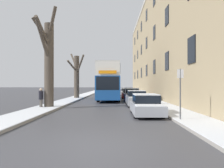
{
  "coord_description": "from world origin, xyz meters",
  "views": [
    {
      "loc": [
        0.67,
        -6.83,
        1.89
      ],
      "look_at": [
        0.38,
        14.86,
        1.98
      ],
      "focal_mm": 35.0,
      "sensor_mm": 36.0,
      "label": 1
    }
  ],
  "objects_px": {
    "parked_car_1": "(136,99)",
    "pedestrian_left_sidewalk": "(41,98)",
    "double_decker_bus": "(109,80)",
    "parked_car_0": "(146,105)",
    "parked_car_2": "(132,95)",
    "street_sign_post": "(180,92)",
    "bare_tree_left_0": "(48,61)",
    "parked_car_3": "(128,94)",
    "oncoming_van": "(105,88)",
    "bare_tree_left_1": "(76,75)",
    "parked_car_4": "(126,92)"
  },
  "relations": [
    {
      "from": "parked_car_1",
      "to": "pedestrian_left_sidewalk",
      "type": "xyz_separation_m",
      "value": [
        -7.74,
        -2.53,
        0.24
      ]
    },
    {
      "from": "bare_tree_left_1",
      "to": "parked_car_2",
      "type": "distance_m",
      "value": 8.75
    },
    {
      "from": "parked_car_0",
      "to": "street_sign_post",
      "type": "distance_m",
      "value": 3.01
    },
    {
      "from": "parked_car_3",
      "to": "oncoming_van",
      "type": "bearing_deg",
      "value": 112.02
    },
    {
      "from": "oncoming_van",
      "to": "double_decker_bus",
      "type": "bearing_deg",
      "value": -84.92
    },
    {
      "from": "bare_tree_left_0",
      "to": "parked_car_4",
      "type": "height_order",
      "value": "bare_tree_left_0"
    },
    {
      "from": "oncoming_van",
      "to": "street_sign_post",
      "type": "distance_m",
      "value": 29.85
    },
    {
      "from": "parked_car_2",
      "to": "parked_car_4",
      "type": "distance_m",
      "value": 12.37
    },
    {
      "from": "double_decker_bus",
      "to": "parked_car_2",
      "type": "relative_size",
      "value": 2.57
    },
    {
      "from": "oncoming_van",
      "to": "bare_tree_left_0",
      "type": "bearing_deg",
      "value": -98.34
    },
    {
      "from": "double_decker_bus",
      "to": "street_sign_post",
      "type": "xyz_separation_m",
      "value": [
        4.04,
        -16.09,
        -0.91
      ]
    },
    {
      "from": "bare_tree_left_1",
      "to": "parked_car_4",
      "type": "height_order",
      "value": "bare_tree_left_1"
    },
    {
      "from": "parked_car_1",
      "to": "street_sign_post",
      "type": "relative_size",
      "value": 1.65
    },
    {
      "from": "bare_tree_left_1",
      "to": "double_decker_bus",
      "type": "bearing_deg",
      "value": -26.25
    },
    {
      "from": "parked_car_4",
      "to": "pedestrian_left_sidewalk",
      "type": "relative_size",
      "value": 2.42
    },
    {
      "from": "street_sign_post",
      "to": "parked_car_2",
      "type": "bearing_deg",
      "value": 95.67
    },
    {
      "from": "parked_car_4",
      "to": "parked_car_2",
      "type": "bearing_deg",
      "value": -90.0
    },
    {
      "from": "parked_car_1",
      "to": "pedestrian_left_sidewalk",
      "type": "distance_m",
      "value": 8.15
    },
    {
      "from": "double_decker_bus",
      "to": "parked_car_4",
      "type": "xyz_separation_m",
      "value": [
        2.66,
        10.15,
        -1.82
      ]
    },
    {
      "from": "parked_car_0",
      "to": "parked_car_4",
      "type": "xyz_separation_m",
      "value": [
        -0.0,
        23.73,
        0.02
      ]
    },
    {
      "from": "bare_tree_left_1",
      "to": "parked_car_1",
      "type": "distance_m",
      "value": 12.37
    },
    {
      "from": "double_decker_bus",
      "to": "parked_car_2",
      "type": "distance_m",
      "value": 3.89
    },
    {
      "from": "pedestrian_left_sidewalk",
      "to": "parked_car_4",
      "type": "bearing_deg",
      "value": -64.41
    },
    {
      "from": "pedestrian_left_sidewalk",
      "to": "bare_tree_left_0",
      "type": "bearing_deg",
      "value": -106.78
    },
    {
      "from": "parked_car_1",
      "to": "pedestrian_left_sidewalk",
      "type": "bearing_deg",
      "value": -161.88
    },
    {
      "from": "bare_tree_left_1",
      "to": "oncoming_van",
      "type": "distance_m",
      "value": 11.73
    },
    {
      "from": "parked_car_2",
      "to": "street_sign_post",
      "type": "relative_size",
      "value": 1.58
    },
    {
      "from": "parked_car_3",
      "to": "oncoming_van",
      "type": "xyz_separation_m",
      "value": [
        -3.85,
        9.51,
        0.62
      ]
    },
    {
      "from": "double_decker_bus",
      "to": "parked_car_3",
      "type": "xyz_separation_m",
      "value": [
        2.66,
        3.79,
        -1.82
      ]
    },
    {
      "from": "bare_tree_left_1",
      "to": "oncoming_van",
      "type": "height_order",
      "value": "bare_tree_left_1"
    },
    {
      "from": "parked_car_3",
      "to": "parked_car_0",
      "type": "bearing_deg",
      "value": -90.0
    },
    {
      "from": "bare_tree_left_0",
      "to": "parked_car_2",
      "type": "distance_m",
      "value": 10.99
    },
    {
      "from": "parked_car_0",
      "to": "pedestrian_left_sidewalk",
      "type": "relative_size",
      "value": 2.53
    },
    {
      "from": "bare_tree_left_1",
      "to": "parked_car_0",
      "type": "bearing_deg",
      "value": -65.69
    },
    {
      "from": "bare_tree_left_1",
      "to": "double_decker_bus",
      "type": "height_order",
      "value": "bare_tree_left_1"
    },
    {
      "from": "bare_tree_left_0",
      "to": "double_decker_bus",
      "type": "distance_m",
      "value": 10.97
    },
    {
      "from": "parked_car_1",
      "to": "street_sign_post",
      "type": "distance_m",
      "value": 8.66
    },
    {
      "from": "parked_car_4",
      "to": "oncoming_van",
      "type": "distance_m",
      "value": 5.01
    },
    {
      "from": "bare_tree_left_1",
      "to": "oncoming_van",
      "type": "xyz_separation_m",
      "value": [
        3.28,
        11.09,
        -1.92
      ]
    },
    {
      "from": "double_decker_bus",
      "to": "parked_car_1",
      "type": "height_order",
      "value": "double_decker_bus"
    },
    {
      "from": "bare_tree_left_0",
      "to": "bare_tree_left_1",
      "type": "height_order",
      "value": "bare_tree_left_0"
    },
    {
      "from": "double_decker_bus",
      "to": "parked_car_0",
      "type": "bearing_deg",
      "value": -78.91
    },
    {
      "from": "parked_car_2",
      "to": "street_sign_post",
      "type": "xyz_separation_m",
      "value": [
        1.38,
        -13.87,
        0.85
      ]
    },
    {
      "from": "double_decker_bus",
      "to": "parked_car_0",
      "type": "relative_size",
      "value": 2.67
    },
    {
      "from": "parked_car_0",
      "to": "pedestrian_left_sidewalk",
      "type": "bearing_deg",
      "value": 155.92
    },
    {
      "from": "bare_tree_left_1",
      "to": "parked_car_4",
      "type": "xyz_separation_m",
      "value": [
        7.13,
        7.95,
        -2.55
      ]
    },
    {
      "from": "street_sign_post",
      "to": "parked_car_3",
      "type": "bearing_deg",
      "value": 93.96
    },
    {
      "from": "parked_car_1",
      "to": "street_sign_post",
      "type": "bearing_deg",
      "value": -80.8
    },
    {
      "from": "bare_tree_left_0",
      "to": "parked_car_2",
      "type": "xyz_separation_m",
      "value": [
        7.24,
        7.65,
        -3.12
      ]
    },
    {
      "from": "double_decker_bus",
      "to": "street_sign_post",
      "type": "relative_size",
      "value": 4.06
    }
  ]
}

